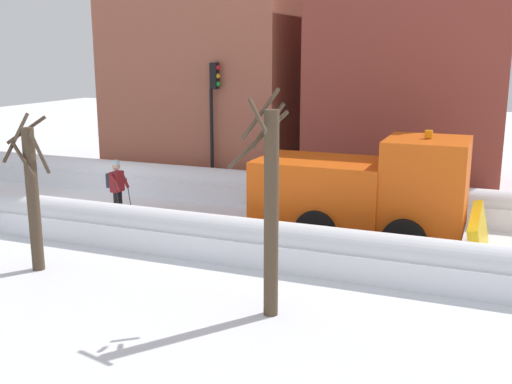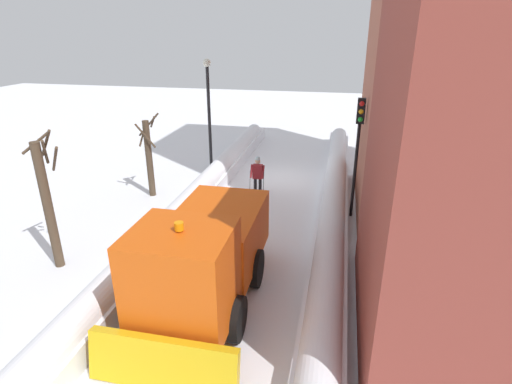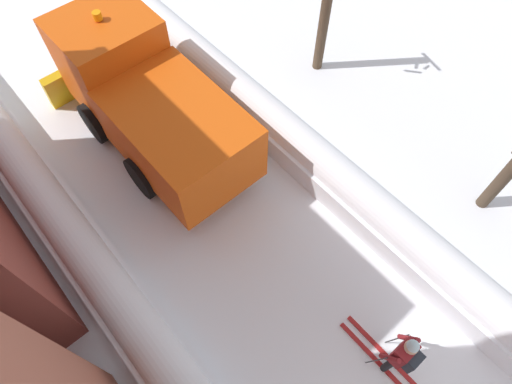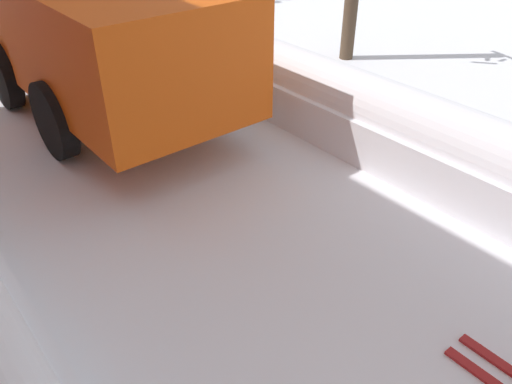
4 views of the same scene
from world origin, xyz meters
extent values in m
plane|color=white|center=(0.00, 10.00, 0.00)|extent=(80.00, 80.00, 0.00)
cube|color=white|center=(-2.76, 10.00, 0.31)|extent=(1.10, 36.00, 0.63)
cylinder|color=white|center=(-2.76, 10.00, 0.63)|extent=(0.90, 34.20, 0.90)
cube|color=white|center=(2.76, 10.00, 0.31)|extent=(1.10, 36.00, 0.63)
cylinder|color=white|center=(2.76, 10.00, 0.63)|extent=(0.90, 34.20, 0.90)
cube|color=#DB510F|center=(0.37, 8.64, 1.40)|extent=(2.30, 3.40, 1.60)
cube|color=#DB510F|center=(0.37, 11.34, 1.75)|extent=(2.20, 2.00, 2.30)
cube|color=black|center=(0.37, 12.30, 2.26)|extent=(1.85, 0.06, 1.01)
cube|color=gold|center=(0.37, 12.69, 0.55)|extent=(3.20, 0.46, 1.13)
cylinder|color=orange|center=(0.37, 11.34, 3.02)|extent=(0.20, 0.20, 0.18)
cylinder|color=black|center=(-0.78, 11.04, 0.55)|extent=(0.25, 1.10, 1.10)
cylinder|color=black|center=(1.52, 11.04, 0.55)|extent=(0.25, 1.10, 1.10)
cylinder|color=black|center=(-0.78, 8.84, 0.55)|extent=(0.25, 1.10, 1.10)
cylinder|color=black|center=(1.52, 8.84, 0.55)|extent=(0.25, 1.10, 1.10)
cylinder|color=black|center=(0.46, 2.24, 0.41)|extent=(0.14, 0.14, 0.82)
cylinder|color=black|center=(0.68, 2.24, 0.41)|extent=(0.14, 0.14, 0.82)
cube|color=maroon|center=(0.57, 2.24, 1.13)|extent=(0.42, 0.26, 0.62)
cube|color=#262D38|center=(0.57, 2.03, 1.16)|extent=(0.32, 0.16, 0.44)
sphere|color=tan|center=(0.57, 2.24, 1.60)|extent=(0.24, 0.24, 0.24)
sphere|color=silver|center=(0.57, 2.24, 1.70)|extent=(0.22, 0.22, 0.22)
cylinder|color=maroon|center=(0.31, 2.34, 1.16)|extent=(0.09, 0.33, 0.56)
cylinder|color=maroon|center=(0.83, 2.34, 1.16)|extent=(0.09, 0.33, 0.56)
cube|color=maroon|center=(0.46, 2.49, 0.01)|extent=(0.09, 1.80, 0.03)
cube|color=maroon|center=(0.68, 2.49, 0.01)|extent=(0.09, 1.80, 0.03)
cylinder|color=#262628|center=(0.27, 2.46, 0.60)|extent=(0.02, 0.19, 1.19)
cylinder|color=#262628|center=(0.87, 2.46, 0.60)|extent=(0.02, 0.19, 1.19)
cylinder|color=#4B3A2A|center=(5.48, 9.11, 1.99)|extent=(0.28, 0.28, 3.98)
camera|label=1|loc=(15.82, 12.98, 5.01)|focal=42.77mm
camera|label=2|loc=(-2.81, 18.43, 6.89)|focal=28.25mm
camera|label=3|loc=(-2.44, 2.77, 9.31)|focal=30.92mm
camera|label=4|loc=(-2.63, 2.23, 3.56)|focal=35.44mm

